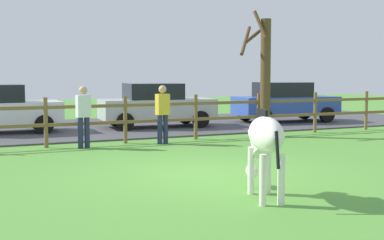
% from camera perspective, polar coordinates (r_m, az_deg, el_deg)
% --- Properties ---
extents(ground_plane, '(60.00, 60.00, 0.00)m').
position_cam_1_polar(ground_plane, '(10.97, 1.32, -5.50)').
color(ground_plane, '#549338').
extents(parking_asphalt, '(28.00, 7.40, 0.05)m').
position_cam_1_polar(parking_asphalt, '(19.67, -10.76, -0.85)').
color(parking_asphalt, '#47474C').
rests_on(parking_asphalt, ground_plane).
extents(paddock_fence, '(22.06, 0.11, 1.34)m').
position_cam_1_polar(paddock_fence, '(15.47, -6.98, 0.39)').
color(paddock_fence, brown).
rests_on(paddock_fence, ground_plane).
extents(bare_tree, '(1.37, 1.30, 3.89)m').
position_cam_1_polar(bare_tree, '(17.14, 7.51, 4.85)').
color(bare_tree, '#513A23').
rests_on(bare_tree, ground_plane).
extents(zebra, '(0.88, 1.87, 1.41)m').
position_cam_1_polar(zebra, '(8.71, 7.57, -2.13)').
color(zebra, white).
rests_on(zebra, ground_plane).
extents(parked_car_silver, '(4.15, 2.19, 1.56)m').
position_cam_1_polar(parked_car_silver, '(19.52, -3.77, 1.59)').
color(parked_car_silver, '#B7BABF').
rests_on(parked_car_silver, parking_asphalt).
extents(parked_car_blue, '(4.15, 2.20, 1.56)m').
position_cam_1_polar(parked_car_blue, '(21.82, 9.64, 1.89)').
color(parked_car_blue, '#2D4CAD').
rests_on(parked_car_blue, parking_asphalt).
extents(visitor_left_of_tree, '(0.38, 0.26, 1.64)m').
position_cam_1_polar(visitor_left_of_tree, '(15.23, -3.08, 0.88)').
color(visitor_left_of_tree, '#232847').
rests_on(visitor_left_of_tree, ground_plane).
extents(visitor_right_of_tree, '(0.38, 0.26, 1.64)m').
position_cam_1_polar(visitor_right_of_tree, '(14.66, -11.25, 0.63)').
color(visitor_right_of_tree, '#232847').
rests_on(visitor_right_of_tree, ground_plane).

